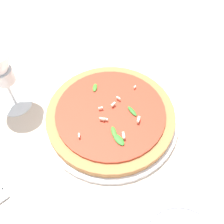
{
  "coord_description": "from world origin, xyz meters",
  "views": [
    {
      "loc": [
        -0.27,
        0.22,
        0.51
      ],
      "look_at": [
        -0.01,
        -0.0,
        0.03
      ],
      "focal_mm": 42.0,
      "sensor_mm": 36.0,
      "label": 1
    }
  ],
  "objects": [
    {
      "name": "ground_plane",
      "position": [
        0.0,
        0.0,
        0.0
      ],
      "size": [
        6.0,
        6.0,
        0.0
      ],
      "primitive_type": "plane",
      "color": "beige"
    },
    {
      "name": "pizza_arugula_main",
      "position": [
        -0.01,
        -0.0,
        0.02
      ],
      "size": [
        0.31,
        0.31,
        0.05
      ],
      "color": "white",
      "rests_on": "ground_plane"
    },
    {
      "name": "fork",
      "position": [
        -0.07,
        0.27,
        0.01
      ],
      "size": [
        0.22,
        0.02,
        0.0
      ],
      "rotation": [
        0.0,
        0.0,
        -0.01
      ],
      "color": "silver",
      "rests_on": "ground_plane"
    }
  ]
}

